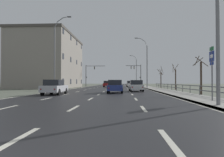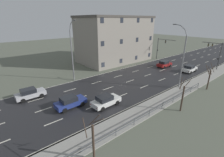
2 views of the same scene
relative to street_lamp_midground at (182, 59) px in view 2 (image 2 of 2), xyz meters
name	(u,v)px [view 2 (image 2 of 2)]	position (x,y,z in m)	size (l,w,h in m)	color
ground_plane	(169,68)	(-7.42, 9.44, -5.17)	(160.00, 160.00, 0.12)	#5B6051
road_asphalt_strip	(192,60)	(-7.42, 21.43, -5.10)	(14.00, 120.00, 0.03)	#232326
guardrail	(116,131)	(2.43, -16.39, -4.40)	(0.07, 37.41, 1.00)	#515459
street_lamp_midground	(182,59)	(0.00, 0.00, 0.00)	(2.63, 0.24, 10.47)	slate
street_lamp_left_bank	(72,52)	(-14.87, -12.06, 0.32)	(2.58, 0.24, 11.12)	slate
traffic_signal_right	(216,51)	(-0.55, 16.77, -0.85)	(4.40, 0.36, 6.28)	#38383A
traffic_signal_left	(161,46)	(-14.29, 15.36, -1.06)	(5.56, 0.36, 6.11)	#38383A
car_far_left	(106,101)	(-3.05, -13.45, -4.31)	(1.92, 4.14, 1.57)	silver
car_distant	(70,102)	(-5.81, -17.32, -4.31)	(1.89, 4.13, 1.57)	navy
car_mid_centre	(30,93)	(-12.00, -20.75, -4.31)	(1.88, 4.12, 1.57)	#B7B7BC
car_near_left	(164,64)	(-8.77, 9.31, -4.31)	(1.88, 4.12, 1.57)	maroon
car_near_right	(190,68)	(-2.89, 10.23, -4.31)	(1.94, 4.15, 1.57)	silver
brick_building	(115,39)	(-21.82, 4.27, 0.92)	(11.65, 19.63, 12.03)	gray
bare_tree_near	(93,140)	(3.35, -19.64, -3.13)	(1.29, 1.53, 4.20)	#423328
bare_tree_mid	(182,97)	(4.12, -6.79, -3.12)	(1.11, 1.14, 4.45)	#423328
bare_tree_far	(209,78)	(3.56, 2.97, -3.02)	(1.38, 1.30, 4.77)	#423328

